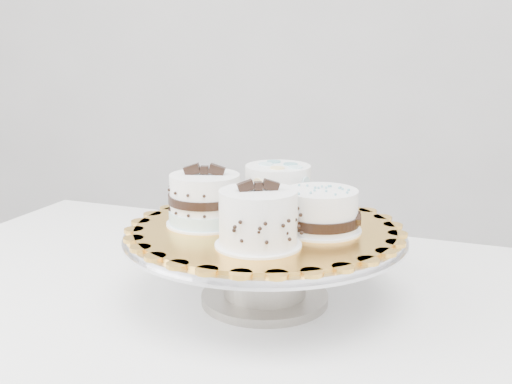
% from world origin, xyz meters
% --- Properties ---
extents(table, '(1.37, 1.05, 0.75)m').
position_xyz_m(table, '(0.14, 0.01, 0.67)').
color(table, white).
rests_on(table, floor).
extents(cake_stand, '(0.39, 0.39, 0.11)m').
position_xyz_m(cake_stand, '(0.17, 0.03, 0.82)').
color(cake_stand, gray).
rests_on(cake_stand, table).
extents(cake_board, '(0.47, 0.47, 0.01)m').
position_xyz_m(cake_board, '(0.17, 0.03, 0.86)').
color(cake_board, gold).
rests_on(cake_board, cake_stand).
extents(cake_swirl, '(0.13, 0.13, 0.09)m').
position_xyz_m(cake_swirl, '(0.17, -0.05, 0.90)').
color(cake_swirl, white).
rests_on(cake_swirl, cake_board).
extents(cake_banded, '(0.11, 0.11, 0.09)m').
position_xyz_m(cake_banded, '(0.08, 0.03, 0.90)').
color(cake_banded, white).
rests_on(cake_banded, cake_board).
extents(cake_dots, '(0.12, 0.12, 0.07)m').
position_xyz_m(cake_dots, '(0.17, 0.11, 0.90)').
color(cake_dots, white).
rests_on(cake_dots, cake_board).
extents(cake_ribbon, '(0.12, 0.11, 0.06)m').
position_xyz_m(cake_ribbon, '(0.24, 0.02, 0.89)').
color(cake_ribbon, white).
rests_on(cake_ribbon, cake_board).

